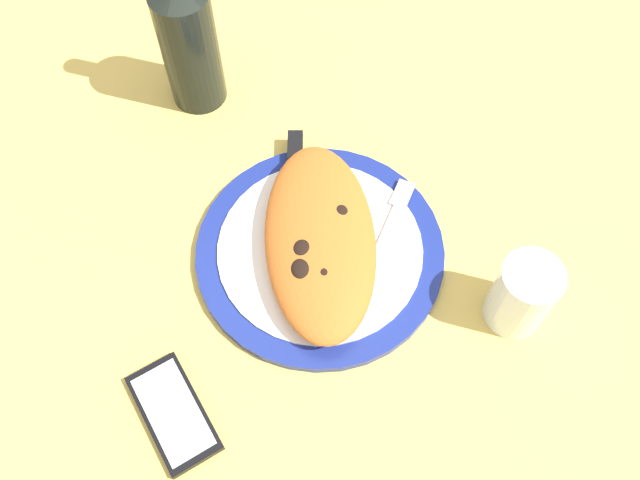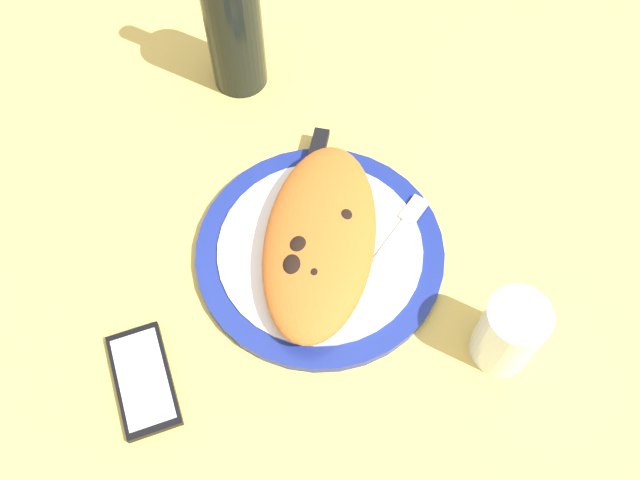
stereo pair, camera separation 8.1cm
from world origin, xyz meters
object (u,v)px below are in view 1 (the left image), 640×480
at_px(plate, 320,251).
at_px(wine_bottle, 188,39).
at_px(calzone, 321,241).
at_px(water_glass, 521,297).
at_px(knife, 294,186).
at_px(smartphone, 174,413).
at_px(fork, 388,228).

bearing_deg(plate, wine_bottle, 46.80).
height_order(calzone, water_glass, water_glass).
bearing_deg(plate, calzone, -134.03).
relative_size(knife, wine_bottle, 0.90).
bearing_deg(knife, wine_bottle, 52.23).
bearing_deg(smartphone, knife, -10.66).
bearing_deg(knife, smartphone, 169.34).
bearing_deg(fork, knife, 76.25).
xyz_separation_m(calzone, water_glass, (-0.02, -0.24, 0.01)).
bearing_deg(calzone, plate, 45.97).
distance_m(water_glass, wine_bottle, 0.52).
distance_m(fork, smartphone, 0.33).
bearing_deg(smartphone, wine_bottle, 14.59).
height_order(fork, wine_bottle, wine_bottle).
bearing_deg(water_glass, plate, 84.29).
height_order(smartphone, water_glass, water_glass).
relative_size(plate, smartphone, 2.32).
bearing_deg(calzone, knife, 34.24).
bearing_deg(plate, smartphone, 154.56).
xyz_separation_m(fork, knife, (0.03, 0.13, 0.00)).
relative_size(water_glass, wine_bottle, 0.38).
height_order(calzone, fork, calzone).
xyz_separation_m(calzone, smartphone, (-0.23, 0.11, -0.03)).
distance_m(knife, water_glass, 0.31).
bearing_deg(calzone, fork, -56.97).
distance_m(knife, wine_bottle, 0.23).
distance_m(plate, smartphone, 0.25).
bearing_deg(smartphone, water_glass, -59.30).
bearing_deg(knife, fork, -103.75).
distance_m(calzone, fork, 0.09).
bearing_deg(fork, calzone, 123.03).
xyz_separation_m(knife, smartphone, (-0.31, 0.06, -0.01)).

